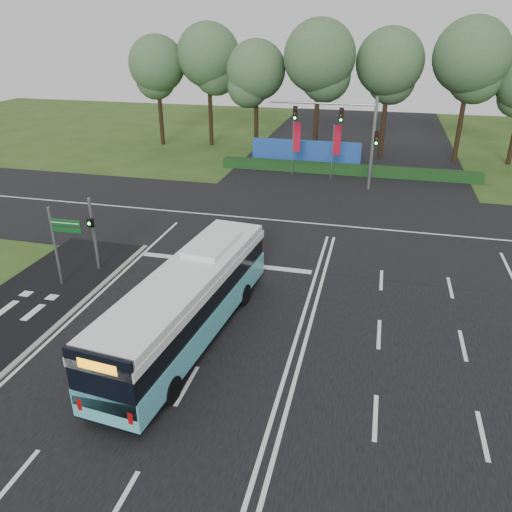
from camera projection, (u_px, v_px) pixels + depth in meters
The scene contains 14 objects.
ground at pixel (301, 325), 21.54m from camera, with size 120.00×120.00×0.00m, color #2C4918.
road_main at pixel (301, 324), 21.53m from camera, with size 20.00×120.00×0.04m, color black.
road_cross at pixel (331, 225), 32.09m from camera, with size 120.00×14.00×0.05m, color black.
bike_path at pixel (5, 323), 21.62m from camera, with size 5.00×18.00×0.06m, color black.
kerb_strip at pixel (53, 330), 21.08m from camera, with size 0.25×18.00×0.12m, color gray.
city_bus at pixel (188, 303), 19.92m from camera, with size 3.55×11.80×3.34m.
pedestrian_signal at pixel (93, 232), 25.45m from camera, with size 0.37×0.44×3.95m.
street_sign at pixel (60, 238), 23.69m from camera, with size 1.59×0.14×4.08m.
banner_flag_left at pixel (296, 140), 41.70m from camera, with size 0.67×0.12×4.55m.
banner_flag_mid at pixel (336, 144), 40.64m from camera, with size 0.62×0.31×4.49m.
traffic_light_gantry at pixel (350, 128), 37.56m from camera, with size 8.41×0.28×7.00m.
hedge at pixel (347, 170), 42.92m from camera, with size 22.00×1.20×0.80m, color #143513.
blue_hoarding at pixel (306, 152), 45.70m from camera, with size 10.00×0.30×2.20m, color #1D469E.
eucalyptus_row at pixel (357, 62), 45.35m from camera, with size 47.10×9.56×12.58m.
Camera 1 is at (2.53, -18.20, 11.79)m, focal length 35.00 mm.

